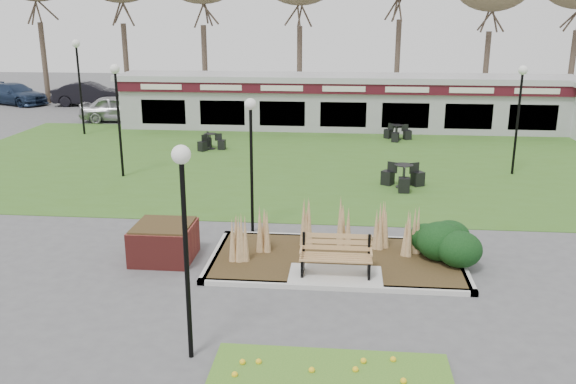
# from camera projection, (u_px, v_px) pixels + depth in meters

# --- Properties ---
(ground) EXTENTS (100.00, 100.00, 0.00)m
(ground) POSITION_uv_depth(u_px,v_px,m) (335.00, 282.00, 14.33)
(ground) COLOR #515154
(ground) RESTS_ON ground
(lawn) EXTENTS (34.00, 16.00, 0.02)m
(lawn) POSITION_uv_depth(u_px,v_px,m) (341.00, 162.00, 25.79)
(lawn) COLOR #3B6520
(lawn) RESTS_ON ground
(planting_bed) EXTENTS (6.75, 3.40, 1.27)m
(planting_bed) POSITION_uv_depth(u_px,v_px,m) (387.00, 248.00, 15.40)
(planting_bed) COLOR #382C16
(planting_bed) RESTS_ON ground
(park_bench) EXTENTS (1.70, 0.66, 0.93)m
(park_bench) POSITION_uv_depth(u_px,v_px,m) (336.00, 255.00, 14.40)
(park_bench) COLOR #A97A4C
(park_bench) RESTS_ON ground
(brick_planter) EXTENTS (1.50, 1.50, 0.95)m
(brick_planter) POSITION_uv_depth(u_px,v_px,m) (164.00, 242.00, 15.56)
(brick_planter) COLOR maroon
(brick_planter) RESTS_ON ground
(food_pavilion) EXTENTS (24.60, 3.40, 2.90)m
(food_pavilion) POSITION_uv_depth(u_px,v_px,m) (344.00, 102.00, 32.98)
(food_pavilion) COLOR #9A9A9C
(food_pavilion) RESTS_ON ground
(lamp_post_near_left) EXTENTS (0.33, 0.33, 3.98)m
(lamp_post_near_left) POSITION_uv_depth(u_px,v_px,m) (184.00, 207.00, 10.41)
(lamp_post_near_left) COLOR black
(lamp_post_near_left) RESTS_ON ground
(lamp_post_mid_left) EXTENTS (0.36, 0.36, 4.29)m
(lamp_post_mid_left) POSITION_uv_depth(u_px,v_px,m) (117.00, 96.00, 22.71)
(lamp_post_mid_left) COLOR black
(lamp_post_mid_left) RESTS_ON ground
(lamp_post_mid_right) EXTENTS (0.32, 0.32, 3.87)m
(lamp_post_mid_right) POSITION_uv_depth(u_px,v_px,m) (251.00, 136.00, 16.82)
(lamp_post_mid_right) COLOR black
(lamp_post_mid_right) RESTS_ON ground
(lamp_post_far_right) EXTENTS (0.35, 0.35, 4.21)m
(lamp_post_far_right) POSITION_uv_depth(u_px,v_px,m) (520.00, 96.00, 23.04)
(lamp_post_far_right) COLOR black
(lamp_post_far_right) RESTS_ON ground
(lamp_post_far_left) EXTENTS (0.40, 0.40, 4.82)m
(lamp_post_far_left) POSITION_uv_depth(u_px,v_px,m) (78.00, 66.00, 30.81)
(lamp_post_far_left) COLOR black
(lamp_post_far_left) RESTS_ON ground
(bistro_set_a) EXTENTS (1.21, 1.37, 0.73)m
(bistro_set_a) POSITION_uv_depth(u_px,v_px,m) (211.00, 144.00, 28.19)
(bistro_set_a) COLOR black
(bistro_set_a) RESTS_ON ground
(bistro_set_b) EXTENTS (1.38, 1.35, 0.75)m
(bistro_set_b) POSITION_uv_depth(u_px,v_px,m) (397.00, 135.00, 30.24)
(bistro_set_b) COLOR black
(bistro_set_b) RESTS_ON ground
(bistro_set_d) EXTENTS (1.61, 1.42, 0.85)m
(bistro_set_d) POSITION_uv_depth(u_px,v_px,m) (403.00, 180.00, 21.97)
(bistro_set_d) COLOR black
(bistro_set_d) RESTS_ON ground
(car_silver) EXTENTS (4.63, 2.26, 1.52)m
(car_silver) POSITION_uv_depth(u_px,v_px,m) (120.00, 108.00, 35.36)
(car_silver) COLOR #A6A7AB
(car_silver) RESTS_ON ground
(car_black) EXTENTS (4.95, 2.17, 1.58)m
(car_black) POSITION_uv_depth(u_px,v_px,m) (90.00, 94.00, 41.48)
(car_black) COLOR black
(car_black) RESTS_ON ground
(car_blue) EXTENTS (5.36, 3.81, 1.44)m
(car_blue) POSITION_uv_depth(u_px,v_px,m) (15.00, 94.00, 41.98)
(car_blue) COLOR navy
(car_blue) RESTS_ON ground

